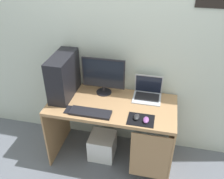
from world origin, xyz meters
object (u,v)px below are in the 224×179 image
laptop (147,93)px  mouse_left (137,117)px  mouse_right (146,120)px  pc_tower (64,76)px  cell_phone (69,110)px  subwoofer (102,146)px  monitor (103,76)px  keyboard (90,113)px

laptop → mouse_left: 0.41m
laptop → mouse_right: bearing=-85.9°
pc_tower → laptop: (0.90, 0.15, -0.19)m
pc_tower → mouse_left: pc_tower is taller
cell_phone → subwoofer: cell_phone is taller
mouse_left → subwoofer: 0.79m
mouse_left → monitor: bearing=138.4°
mouse_left → mouse_right: 0.10m
laptop → mouse_left: (-0.06, -0.40, -0.03)m
monitor → subwoofer: bearing=-83.8°
pc_tower → mouse_left: 0.90m
laptop → mouse_right: (0.03, -0.43, -0.03)m
pc_tower → subwoofer: bearing=-10.3°
laptop → subwoofer: (-0.47, -0.23, -0.68)m
pc_tower → mouse_right: (0.93, -0.28, -0.21)m
mouse_left → mouse_right: bearing=-14.7°
monitor → mouse_left: (0.43, -0.38, -0.20)m
pc_tower → mouse_left: bearing=-17.0°
monitor → laptop: bearing=3.1°
monitor → cell_phone: bearing=-124.8°
keyboard → mouse_left: mouse_left is taller
monitor → mouse_left: 0.60m
pc_tower → laptop: pc_tower is taller
laptop → mouse_right: 0.43m
laptop → subwoofer: 0.86m
subwoofer → monitor: bearing=96.2°
mouse_left → cell_phone: size_ratio=0.74×
pc_tower → mouse_right: pc_tower is taller
keyboard → mouse_left: (0.46, 0.02, 0.01)m
pc_tower → mouse_left: size_ratio=5.15×
laptop → keyboard: 0.68m
pc_tower → monitor: (0.41, 0.12, -0.01)m
pc_tower → laptop: 0.93m
subwoofer → mouse_right: bearing=-22.1°
monitor → cell_phone: (-0.27, -0.39, -0.22)m
laptop → keyboard: size_ratio=0.72×
pc_tower → subwoofer: 0.97m
cell_phone → mouse_left: bearing=1.1°
mouse_right → subwoofer: (-0.50, 0.20, -0.65)m
mouse_right → pc_tower: bearing=163.2°
pc_tower → monitor: pc_tower is taller
monitor → keyboard: bearing=-95.3°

